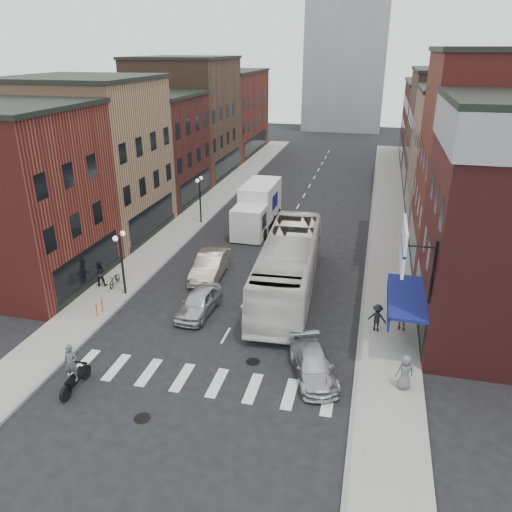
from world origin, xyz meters
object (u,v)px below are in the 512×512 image
at_px(parked_bicycle, 115,279).
at_px(ped_left_solo, 100,273).
at_px(sedan_left_far, 210,265).
at_px(curb_car, 313,365).
at_px(streetlamp_near, 121,252).
at_px(sedan_left_near, 199,302).
at_px(ped_right_c, 405,372).
at_px(bike_rack, 99,308).
at_px(billboard_sign, 405,247).
at_px(streetlamp_far, 200,191).
at_px(ped_right_a, 377,318).
at_px(motorcycle_rider, 73,369).
at_px(transit_bus, 288,266).
at_px(box_truck, 257,208).
at_px(ped_right_b, 403,316).

bearing_deg(parked_bicycle, ped_left_solo, -169.63).
distance_m(sedan_left_far, curb_car, 12.39).
relative_size(streetlamp_near, curb_car, 0.96).
distance_m(streetlamp_near, sedan_left_near, 5.73).
relative_size(streetlamp_near, sedan_left_far, 0.83).
relative_size(streetlamp_near, ped_right_c, 2.46).
bearing_deg(bike_rack, billboard_sign, -2.83).
bearing_deg(billboard_sign, streetlamp_far, 132.41).
distance_m(streetlamp_near, ped_right_a, 15.36).
height_order(motorcycle_rider, transit_bus, transit_bus).
bearing_deg(sedan_left_far, sedan_left_near, -82.37).
relative_size(box_truck, sedan_left_near, 2.00).
xyz_separation_m(streetlamp_far, bike_rack, (-0.20, -16.70, -2.36)).
relative_size(motorcycle_rider, transit_bus, 0.18).
relative_size(transit_bus, ped_left_solo, 7.79).
relative_size(billboard_sign, streetlamp_near, 0.90).
height_order(transit_bus, ped_right_a, transit_bus).
distance_m(transit_bus, ped_right_a, 6.61).
bearing_deg(streetlamp_near, ped_left_solo, 162.26).
bearing_deg(transit_bus, ped_right_b, -28.15).
xyz_separation_m(bike_rack, transit_bus, (9.91, 5.49, 1.28)).
bearing_deg(streetlamp_near, bike_rack, -94.24).
bearing_deg(parked_bicycle, ped_right_c, -25.83).
bearing_deg(ped_right_a, streetlamp_near, 9.08).
bearing_deg(box_truck, ped_right_b, -50.87).
height_order(ped_left_solo, ped_right_a, ped_left_solo).
bearing_deg(parked_bicycle, ped_right_b, -9.99).
relative_size(parked_bicycle, ped_right_c, 0.91).
height_order(curb_car, ped_right_c, ped_right_c).
distance_m(motorcycle_rider, sedan_left_far, 13.04).
distance_m(billboard_sign, streetlamp_near, 16.68).
relative_size(sedan_left_far, ped_right_c, 2.95).
bearing_deg(ped_right_c, sedan_left_far, -56.64).
bearing_deg(ped_right_a, ped_right_b, -151.79).
xyz_separation_m(bike_rack, ped_right_b, (16.73, 2.31, 0.43)).
bearing_deg(billboard_sign, ped_left_solo, 167.03).
distance_m(streetlamp_far, curb_car, 23.18).
bearing_deg(transit_bus, billboard_sign, -48.24).
xyz_separation_m(streetlamp_near, ped_left_solo, (-2.05, 0.65, -1.92)).
relative_size(transit_bus, sedan_left_near, 3.13).
xyz_separation_m(transit_bus, ped_right_a, (5.50, -3.56, -0.92)).
xyz_separation_m(streetlamp_near, bike_rack, (-0.20, -2.70, -2.36)).
bearing_deg(streetlamp_near, curb_car, -23.70).
distance_m(sedan_left_far, ped_right_a, 11.90).
xyz_separation_m(streetlamp_far, sedan_left_far, (4.26, -10.12, -2.10)).
xyz_separation_m(transit_bus, parked_bicycle, (-10.89, -1.88, -1.28)).
relative_size(motorcycle_rider, curb_car, 0.55).
distance_m(transit_bus, ped_right_c, 10.76).
bearing_deg(billboard_sign, ped_right_a, 105.95).
bearing_deg(parked_bicycle, ped_right_a, -11.66).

